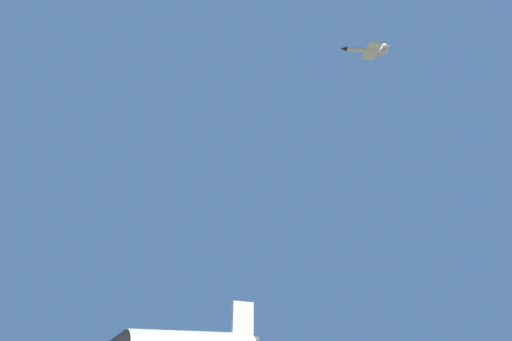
% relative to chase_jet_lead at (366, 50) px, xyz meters
% --- Properties ---
extents(chase_jet_lead, '(15.33, 8.77, 4.00)m').
position_rel_chase_jet_lead_xyz_m(chase_jet_lead, '(0.00, 0.00, 0.00)').
color(chase_jet_lead, '#999EA3').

